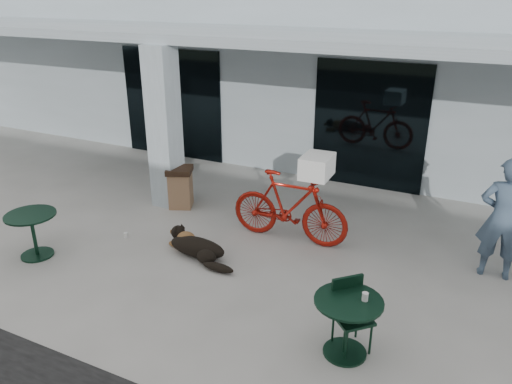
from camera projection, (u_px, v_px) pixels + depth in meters
The scene contains 16 objects.
ground at pixel (163, 275), 7.61m from camera, with size 80.00×80.00×0.00m, color #B7B3AC.
building at pixel (339, 58), 13.82m from camera, with size 22.00×7.00×4.50m, color silver.
storefront_glass_left at pixel (172, 104), 12.54m from camera, with size 2.80×0.06×2.70m, color black.
storefront_glass_right at pixel (369, 126), 10.51m from camera, with size 2.40×0.06×2.70m, color black.
column at pixel (164, 129), 9.54m from camera, with size 0.50×0.50×3.12m, color silver.
overhang at pixel (265, 36), 9.38m from camera, with size 22.00×2.80×0.18m, color silver.
bicycle at pixel (289, 207), 8.44m from camera, with size 0.58×2.06×1.24m, color #A3170D.
laundry_basket at pixel (317, 166), 7.96m from camera, with size 0.60×0.45×0.36m, color white.
dog at pixel (197, 246), 8.05m from camera, with size 1.14×0.38×0.38m, color black, non-canonical shape.
cup_near_dog at pixel (126, 235), 8.73m from camera, with size 0.07×0.07×0.09m, color white.
cafe_table_near at pixel (34, 235), 8.01m from camera, with size 0.79×0.79×0.74m, color black, non-canonical shape.
cafe_table_far at pixel (347, 327), 5.84m from camera, with size 0.80×0.80×0.75m, color black, non-canonical shape.
cafe_chair_far_a at pixel (353, 317), 5.89m from camera, with size 0.41×0.44×0.90m, color black, non-canonical shape.
person at pixel (503, 219), 7.26m from camera, with size 0.69×0.45×1.89m, color #445A73.
cup_on_table at pixel (365, 297), 5.67m from camera, with size 0.07×0.07×0.10m, color white.
trash_receptacle at pixel (180, 187), 9.84m from camera, with size 0.48×0.48×0.82m, color #906A4A, non-canonical shape.
Camera 1 is at (4.15, -5.28, 4.06)m, focal length 35.00 mm.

